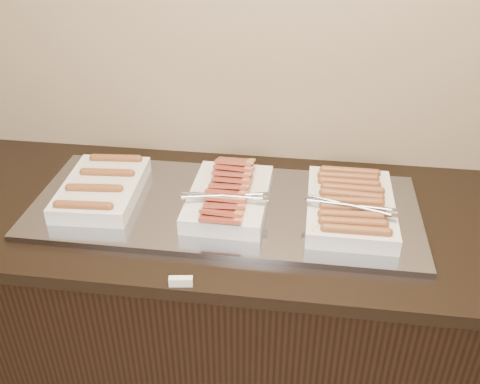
{
  "coord_description": "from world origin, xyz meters",
  "views": [
    {
      "loc": [
        0.23,
        0.76,
        1.84
      ],
      "look_at": [
        0.05,
        2.13,
        0.97
      ],
      "focal_mm": 40.0,
      "sensor_mm": 36.0,
      "label": 1
    }
  ],
  "objects_px": {
    "warming_tray": "(225,207)",
    "dish_center": "(228,196)",
    "dish_left": "(102,188)",
    "dish_right": "(350,205)",
    "counter": "(227,313)"
  },
  "relations": [
    {
      "from": "warming_tray",
      "to": "dish_center",
      "type": "height_order",
      "value": "dish_center"
    },
    {
      "from": "counter",
      "to": "dish_left",
      "type": "height_order",
      "value": "dish_left"
    },
    {
      "from": "counter",
      "to": "dish_center",
      "type": "distance_m",
      "value": 0.5
    },
    {
      "from": "counter",
      "to": "dish_left",
      "type": "distance_m",
      "value": 0.64
    },
    {
      "from": "dish_left",
      "to": "dish_right",
      "type": "relative_size",
      "value": 0.94
    },
    {
      "from": "counter",
      "to": "dish_center",
      "type": "relative_size",
      "value": 5.47
    },
    {
      "from": "counter",
      "to": "dish_left",
      "type": "relative_size",
      "value": 5.68
    },
    {
      "from": "counter",
      "to": "dish_left",
      "type": "bearing_deg",
      "value": -180.0
    },
    {
      "from": "dish_left",
      "to": "dish_center",
      "type": "bearing_deg",
      "value": -3.43
    },
    {
      "from": "warming_tray",
      "to": "dish_left",
      "type": "height_order",
      "value": "dish_left"
    },
    {
      "from": "counter",
      "to": "dish_right",
      "type": "bearing_deg",
      "value": -0.51
    },
    {
      "from": "warming_tray",
      "to": "dish_center",
      "type": "relative_size",
      "value": 3.19
    },
    {
      "from": "counter",
      "to": "warming_tray",
      "type": "distance_m",
      "value": 0.46
    },
    {
      "from": "warming_tray",
      "to": "dish_left",
      "type": "bearing_deg",
      "value": -180.0
    },
    {
      "from": "dish_left",
      "to": "dish_center",
      "type": "xyz_separation_m",
      "value": [
        0.41,
        -0.0,
        0.01
      ]
    }
  ]
}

